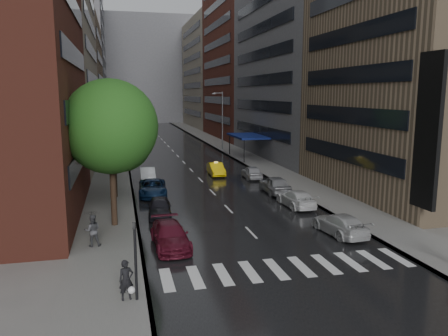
# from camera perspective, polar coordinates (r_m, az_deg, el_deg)

# --- Properties ---
(ground) EXTENTS (220.00, 220.00, 0.00)m
(ground) POSITION_cam_1_polar(r_m,az_deg,el_deg) (25.04, 6.30, -11.17)
(ground) COLOR gray
(ground) RESTS_ON ground
(road) EXTENTS (14.00, 140.00, 0.01)m
(road) POSITION_cam_1_polar(r_m,az_deg,el_deg) (72.97, -7.10, 2.65)
(road) COLOR black
(road) RESTS_ON ground
(sidewalk_left) EXTENTS (4.00, 140.00, 0.15)m
(sidewalk_left) POSITION_cam_1_polar(r_m,az_deg,el_deg) (72.52, -14.19, 2.44)
(sidewalk_left) COLOR gray
(sidewalk_left) RESTS_ON ground
(sidewalk_right) EXTENTS (4.00, 140.00, 0.15)m
(sidewalk_right) POSITION_cam_1_polar(r_m,az_deg,el_deg) (74.49, -0.20, 2.92)
(sidewalk_right) COLOR gray
(sidewalk_right) RESTS_ON ground
(crosswalk) EXTENTS (13.15, 2.80, 0.01)m
(crosswalk) POSITION_cam_1_polar(r_m,az_deg,el_deg) (23.37, 8.47, -12.75)
(crosswalk) COLOR silver
(crosswalk) RESTS_ON ground
(buildings_left) EXTENTS (8.00, 108.00, 38.00)m
(buildings_left) POSITION_cam_1_polar(r_m,az_deg,el_deg) (81.37, -18.97, 14.21)
(buildings_left) COLOR maroon
(buildings_left) RESTS_ON ground
(buildings_right) EXTENTS (8.05, 109.10, 36.00)m
(buildings_right) POSITION_cam_1_polar(r_m,az_deg,el_deg) (82.21, 2.88, 13.99)
(buildings_right) COLOR #937A5B
(buildings_right) RESTS_ON ground
(building_far) EXTENTS (40.00, 14.00, 32.00)m
(building_far) POSITION_cam_1_polar(r_m,az_deg,el_deg) (140.39, -10.47, 12.47)
(building_far) COLOR slate
(building_far) RESTS_ON ground
(tree_near) EXTENTS (6.19, 6.19, 9.87)m
(tree_near) POSITION_cam_1_polar(r_m,az_deg,el_deg) (29.42, -14.61, 5.23)
(tree_near) COLOR #382619
(tree_near) RESTS_ON ground
(tree_mid) EXTENTS (5.13, 5.13, 8.17)m
(tree_mid) POSITION_cam_1_polar(r_m,az_deg,el_deg) (37.83, -14.34, 4.40)
(tree_mid) COLOR #382619
(tree_mid) RESTS_ON ground
(tree_far) EXTENTS (4.94, 4.94, 7.88)m
(tree_far) POSITION_cam_1_polar(r_m,az_deg,el_deg) (56.72, -14.13, 5.88)
(tree_far) COLOR #382619
(tree_far) RESTS_ON ground
(taxi) EXTENTS (1.57, 4.20, 1.37)m
(taxi) POSITION_cam_1_polar(r_m,az_deg,el_deg) (47.91, -1.05, -0.15)
(taxi) COLOR yellow
(taxi) RESTS_ON ground
(parked_cars_left) EXTENTS (2.67, 24.53, 1.43)m
(parked_cars_left) POSITION_cam_1_polar(r_m,az_deg,el_deg) (35.20, -8.84, -3.86)
(parked_cars_left) COLOR #551120
(parked_cars_left) RESTS_ON ground
(parked_cars_right) EXTENTS (2.25, 23.53, 1.59)m
(parked_cars_right) POSITION_cam_1_polar(r_m,az_deg,el_deg) (36.87, 8.26, -3.21)
(parked_cars_right) COLOR #B9B9B9
(parked_cars_right) RESTS_ON ground
(ped_bag_walker) EXTENTS (0.73, 0.57, 1.76)m
(ped_bag_walker) POSITION_cam_1_polar(r_m,az_deg,el_deg) (19.70, -12.62, -14.18)
(ped_bag_walker) COLOR black
(ped_bag_walker) RESTS_ON sidewalk_left
(ped_black_umbrella) EXTENTS (0.96, 0.98, 2.09)m
(ped_black_umbrella) POSITION_cam_1_polar(r_m,az_deg,el_deg) (26.48, -16.83, -7.23)
(ped_black_umbrella) COLOR #46464A
(ped_black_umbrella) RESTS_ON sidewalk_left
(traffic_light) EXTENTS (0.18, 0.15, 3.45)m
(traffic_light) POSITION_cam_1_polar(r_m,az_deg,el_deg) (19.15, -11.50, -10.89)
(traffic_light) COLOR black
(traffic_light) RESTS_ON sidewalk_left
(street_lamp_left) EXTENTS (1.74, 0.22, 9.00)m
(street_lamp_left) POSITION_cam_1_polar(r_m,az_deg,el_deg) (52.13, -13.17, 5.06)
(street_lamp_left) COLOR gray
(street_lamp_left) RESTS_ON sidewalk_left
(street_lamp_right) EXTENTS (1.74, 0.22, 9.00)m
(street_lamp_right) POSITION_cam_1_polar(r_m,az_deg,el_deg) (68.93, -0.28, 6.39)
(street_lamp_right) COLOR gray
(street_lamp_right) RESTS_ON sidewalk_right
(awning) EXTENTS (4.00, 8.00, 3.12)m
(awning) POSITION_cam_1_polar(r_m,az_deg,el_deg) (59.75, 3.11, 4.17)
(awning) COLOR navy
(awning) RESTS_ON sidewalk_right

